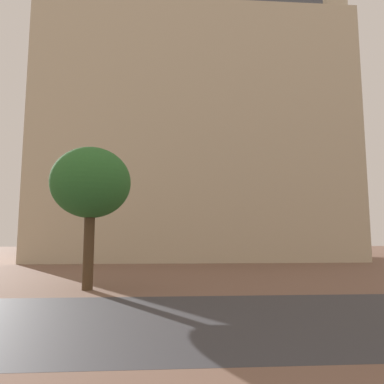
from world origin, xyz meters
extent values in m
plane|color=brown|center=(0.00, 10.00, 0.00)|extent=(120.00, 120.00, 0.00)
cube|color=#38383D|center=(0.00, 7.71, 0.00)|extent=(120.00, 6.24, 0.00)
cube|color=beige|center=(1.81, 31.32, 9.99)|extent=(24.94, 13.23, 19.98)
cube|color=#4C515B|center=(1.81, 31.32, 21.18)|extent=(22.94, 12.17, 2.40)
cube|color=beige|center=(-1.19, 31.32, 17.17)|extent=(5.63, 5.63, 34.35)
cylinder|color=beige|center=(-9.15, 26.21, 11.27)|extent=(2.80, 2.80, 22.53)
cylinder|color=beige|center=(12.78, 26.21, 11.86)|extent=(2.80, 2.80, 23.73)
cylinder|color=#4C3823|center=(-3.29, 12.40, 1.33)|extent=(0.38, 0.38, 2.66)
ellipsoid|color=#2D6B2D|center=(-3.29, 12.40, 3.80)|extent=(2.85, 2.85, 2.57)
camera|label=1|loc=(-0.53, -0.77, 1.85)|focal=33.84mm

